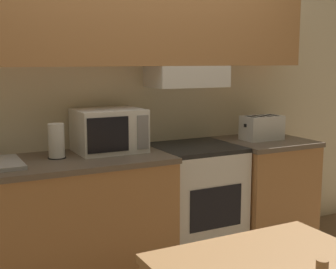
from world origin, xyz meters
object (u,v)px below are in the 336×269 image
(toaster, at_px, (262,128))
(paper_towel_roll, at_px, (56,141))
(stove_range, at_px, (195,203))
(microwave, at_px, (109,130))

(toaster, bearing_deg, paper_towel_roll, 178.68)
(stove_range, height_order, paper_towel_roll, paper_towel_roll)
(stove_range, relative_size, paper_towel_roll, 3.96)
(microwave, height_order, paper_towel_roll, microwave)
(microwave, relative_size, paper_towel_roll, 2.02)
(stove_range, bearing_deg, toaster, -1.20)
(toaster, bearing_deg, stove_range, 178.80)
(paper_towel_roll, bearing_deg, toaster, -1.32)
(stove_range, relative_size, microwave, 1.96)
(stove_range, xyz_separation_m, microwave, (-0.65, 0.09, 0.60))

